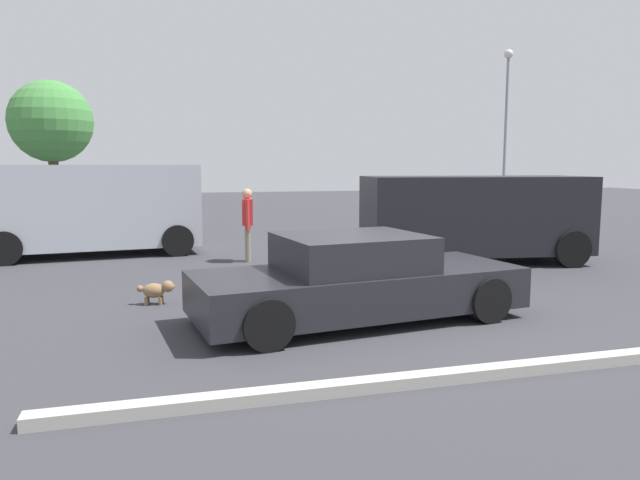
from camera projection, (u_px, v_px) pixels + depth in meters
ground_plane at (377, 315)px, 8.63m from camera, size 80.00×80.00×0.00m
sedan_foreground at (357, 281)px, 8.27m from camera, size 4.82×2.36×1.23m
dog at (157, 290)px, 9.25m from camera, size 0.58×0.29×0.38m
van_white at (93, 207)px, 14.28m from camera, size 5.10×2.62×2.20m
suv_dark at (475, 216)px, 13.13m from camera, size 5.12×2.65×1.94m
pedestrian at (247, 218)px, 13.29m from camera, size 0.29×0.57×1.66m
parking_curb at (474, 374)px, 6.02m from camera, size 8.50×0.20×0.12m
light_post_near at (507, 105)px, 28.76m from camera, size 0.44×0.44×7.78m
tree_back_center at (51, 122)px, 22.02m from camera, size 3.05×3.05×5.35m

